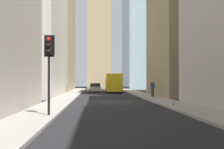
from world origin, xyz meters
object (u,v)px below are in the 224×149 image
Objects in this scene: discarded_bottle at (173,104)px; sedan_silver at (95,88)px; delivery_truck at (114,83)px; traffic_light_foreground at (49,56)px; pedestrian at (153,88)px.

sedan_silver is at bearing 9.86° from discarded_bottle.
delivery_truck is 27.34m from discarded_bottle.
traffic_light_foreground is 20.14m from pedestrian.
discarded_bottle is (-12.49, 0.80, -0.86)m from pedestrian.
pedestrian is (18.16, -8.48, -1.99)m from traffic_light_foreground.
traffic_light_foreground is at bearing 176.26° from sedan_silver.
traffic_light_foreground is 9.96m from discarded_bottle.
sedan_silver is (3.36, 2.80, -0.80)m from delivery_truck.
sedan_silver is at bearing 39.83° from delivery_truck.
traffic_light_foreground is at bearing 154.97° from pedestrian.
delivery_truck is 4.44m from sedan_silver.
discarded_bottle is (5.67, -7.68, -2.85)m from traffic_light_foreground.
delivery_truck is at bearing 5.28° from discarded_bottle.
traffic_light_foreground is (-36.23, 2.37, 2.44)m from sedan_silver.
delivery_truck is at bearing 12.68° from pedestrian.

